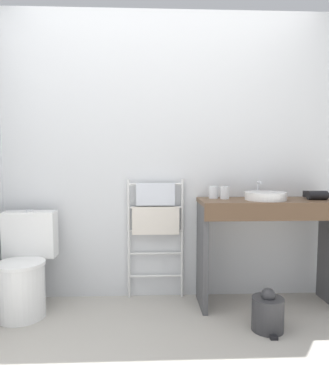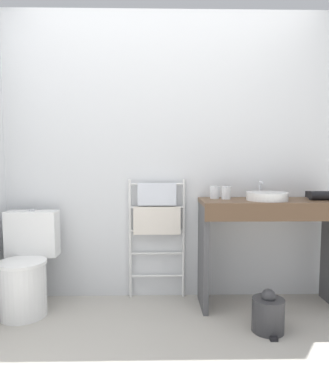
{
  "view_description": "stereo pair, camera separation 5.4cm",
  "coord_description": "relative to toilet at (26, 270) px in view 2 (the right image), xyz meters",
  "views": [
    {
      "loc": [
        -0.15,
        -1.6,
        1.16
      ],
      "look_at": [
        -0.05,
        0.77,
        0.95
      ],
      "focal_mm": 32.0,
      "sensor_mm": 36.0,
      "label": 1
    },
    {
      "loc": [
        -0.1,
        -1.6,
        1.16
      ],
      "look_at": [
        -0.05,
        0.77,
        0.95
      ],
      "focal_mm": 32.0,
      "sensor_mm": 36.0,
      "label": 2
    }
  ],
  "objects": [
    {
      "name": "wall_back",
      "position": [
        1.11,
        0.37,
        0.87
      ],
      "size": [
        3.0,
        0.12,
        2.41
      ],
      "primitive_type": "cube",
      "color": "silver",
      "rests_on": "ground_plane"
    },
    {
      "name": "toilet",
      "position": [
        0.0,
        0.0,
        0.0
      ],
      "size": [
        0.41,
        0.48,
        0.78
      ],
      "color": "white",
      "rests_on": "ground_plane"
    },
    {
      "name": "cup_near_edge",
      "position": [
        1.57,
        0.14,
        0.58
      ],
      "size": [
        0.07,
        0.07,
        0.1
      ],
      "color": "white",
      "rests_on": "vanity_counter"
    },
    {
      "name": "towel_radiator",
      "position": [
        1.01,
        0.25,
        0.37
      ],
      "size": [
        0.48,
        0.06,
        1.02
      ],
      "color": "silver",
      "rests_on": "ground_plane"
    },
    {
      "name": "cup_near_wall",
      "position": [
        1.48,
        0.18,
        0.58
      ],
      "size": [
        0.07,
        0.07,
        0.1
      ],
      "color": "white",
      "rests_on": "vanity_counter"
    },
    {
      "name": "hair_dryer",
      "position": [
        2.3,
        0.06,
        0.57
      ],
      "size": [
        0.2,
        0.18,
        0.07
      ],
      "color": "black",
      "rests_on": "vanity_counter"
    },
    {
      "name": "vanity_counter",
      "position": [
        1.91,
        0.06,
        0.27
      ],
      "size": [
        1.1,
        0.44,
        0.86
      ],
      "color": "brown",
      "rests_on": "ground_plane"
    },
    {
      "name": "trash_bin",
      "position": [
        1.77,
        -0.35,
        -0.21
      ],
      "size": [
        0.22,
        0.25,
        0.3
      ],
      "color": "#333335",
      "rests_on": "ground_plane"
    },
    {
      "name": "sink_basin",
      "position": [
        1.87,
        0.05,
        0.57
      ],
      "size": [
        0.32,
        0.32,
        0.06
      ],
      "color": "white",
      "rests_on": "vanity_counter"
    },
    {
      "name": "faucet",
      "position": [
        1.87,
        0.22,
        0.62
      ],
      "size": [
        0.02,
        0.1,
        0.14
      ],
      "color": "silver",
      "rests_on": "vanity_counter"
    }
  ]
}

